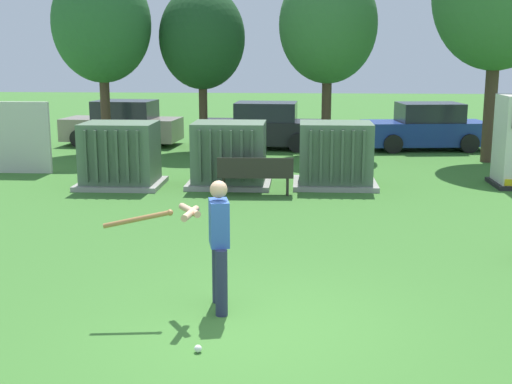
% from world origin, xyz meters
% --- Properties ---
extents(ground_plane, '(96.00, 96.00, 0.00)m').
position_xyz_m(ground_plane, '(0.00, 0.00, 0.00)').
color(ground_plane, '#3D752D').
extents(transformer_west, '(2.10, 1.70, 1.62)m').
position_xyz_m(transformer_west, '(-3.98, 8.80, 0.79)').
color(transformer_west, '#9E9B93').
rests_on(transformer_west, ground).
extents(transformer_mid_west, '(2.10, 1.70, 1.62)m').
position_xyz_m(transformer_mid_west, '(-1.24, 9.06, 0.79)').
color(transformer_mid_west, '#9E9B93').
rests_on(transformer_mid_west, ground).
extents(transformer_mid_east, '(2.10, 1.70, 1.62)m').
position_xyz_m(transformer_mid_east, '(1.44, 9.18, 0.79)').
color(transformer_mid_east, '#9E9B93').
rests_on(transformer_mid_east, ground).
extents(park_bench, '(1.82, 0.48, 0.92)m').
position_xyz_m(park_bench, '(-0.50, 7.92, 0.54)').
color(park_bench, '#2D2823').
rests_on(park_bench, ground).
extents(batter, '(1.61, 0.76, 1.74)m').
position_xyz_m(batter, '(-0.54, 0.63, 0.98)').
color(batter, '#282D4C').
rests_on(batter, ground).
extents(sports_ball, '(0.09, 0.09, 0.09)m').
position_xyz_m(sports_ball, '(-0.58, -0.72, 0.04)').
color(sports_ball, white).
rests_on(sports_ball, ground).
extents(tree_left, '(3.23, 3.23, 6.17)m').
position_xyz_m(tree_left, '(-6.00, 14.57, 4.23)').
color(tree_left, '#4C3828').
rests_on(tree_left, ground).
extents(tree_center_left, '(2.89, 2.89, 5.52)m').
position_xyz_m(tree_center_left, '(-2.80, 15.30, 3.79)').
color(tree_center_left, '#4C3828').
rests_on(tree_center_left, ground).
extents(tree_center_right, '(3.20, 3.20, 6.12)m').
position_xyz_m(tree_center_right, '(1.40, 14.91, 4.20)').
color(tree_center_right, '#4C3828').
rests_on(tree_center_right, ground).
extents(parked_car_leftmost, '(4.33, 2.18, 1.62)m').
position_xyz_m(parked_car_leftmost, '(-5.92, 16.43, 0.75)').
color(parked_car_leftmost, gray).
rests_on(parked_car_leftmost, ground).
extents(parked_car_left_of_center, '(4.28, 2.08, 1.62)m').
position_xyz_m(parked_car_left_of_center, '(-0.77, 15.89, 0.75)').
color(parked_car_left_of_center, black).
rests_on(parked_car_left_of_center, ground).
extents(parked_car_right_of_center, '(4.37, 2.28, 1.62)m').
position_xyz_m(parked_car_right_of_center, '(4.88, 15.95, 0.75)').
color(parked_car_right_of_center, navy).
rests_on(parked_car_right_of_center, ground).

